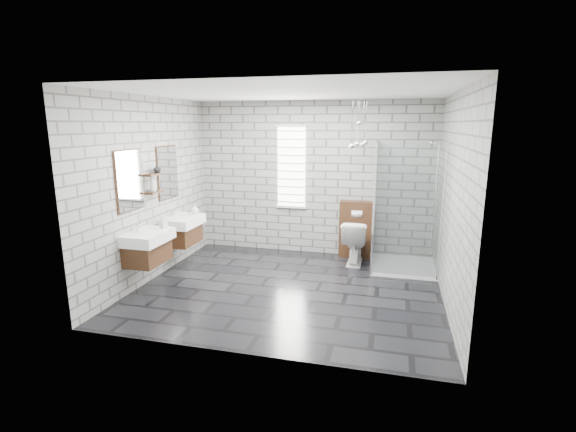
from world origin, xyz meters
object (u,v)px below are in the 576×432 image
at_px(shower_enclosure, 398,240).
at_px(cistern_panel, 357,229).
at_px(toilet, 355,242).
at_px(vanity_right, 181,222).
at_px(vanity_left, 145,238).

bearing_deg(shower_enclosure, cistern_panel, 143.59).
bearing_deg(toilet, cistern_panel, -89.84).
height_order(vanity_right, toilet, vanity_right).
relative_size(cistern_panel, toilet, 1.36).
height_order(vanity_left, toilet, vanity_left).
height_order(vanity_left, shower_enclosure, shower_enclosure).
bearing_deg(shower_enclosure, toilet, 164.20).
xyz_separation_m(cistern_panel, shower_enclosure, (0.70, -0.52, 0.00)).
xyz_separation_m(vanity_left, shower_enclosure, (3.41, 1.72, -0.25)).
bearing_deg(vanity_right, toilet, 18.73).
relative_size(vanity_left, toilet, 2.13).
relative_size(vanity_right, toilet, 2.13).
bearing_deg(vanity_right, cistern_panel, 24.55).
bearing_deg(shower_enclosure, vanity_right, -168.08).
bearing_deg(vanity_left, shower_enclosure, 26.74).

